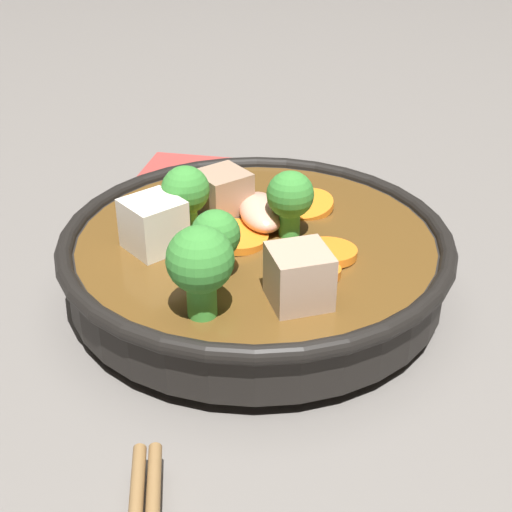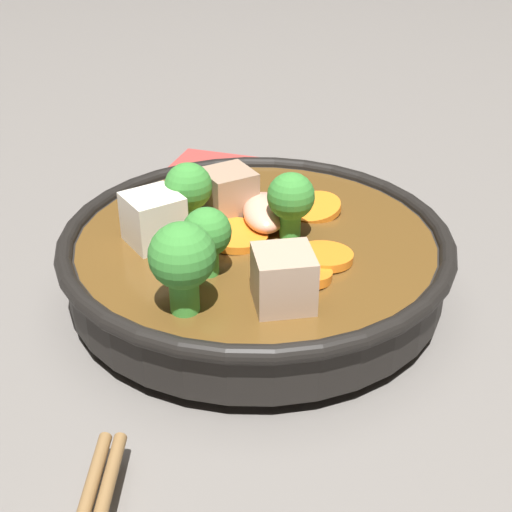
# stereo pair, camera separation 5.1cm
# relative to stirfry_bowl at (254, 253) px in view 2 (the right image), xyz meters

# --- Properties ---
(ground_plane) EXTENTS (3.00, 3.00, 0.00)m
(ground_plane) POSITION_rel_stirfry_bowl_xyz_m (-0.00, -0.00, -0.04)
(ground_plane) COLOR slate
(stirfry_bowl) EXTENTS (0.28, 0.28, 0.10)m
(stirfry_bowl) POSITION_rel_stirfry_bowl_xyz_m (0.00, 0.00, 0.00)
(stirfry_bowl) COLOR black
(stirfry_bowl) RESTS_ON ground_plane
(napkin) EXTENTS (0.13, 0.11, 0.00)m
(napkin) POSITION_rel_stirfry_bowl_xyz_m (0.01, -0.23, -0.03)
(napkin) COLOR #A33833
(napkin) RESTS_ON ground_plane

